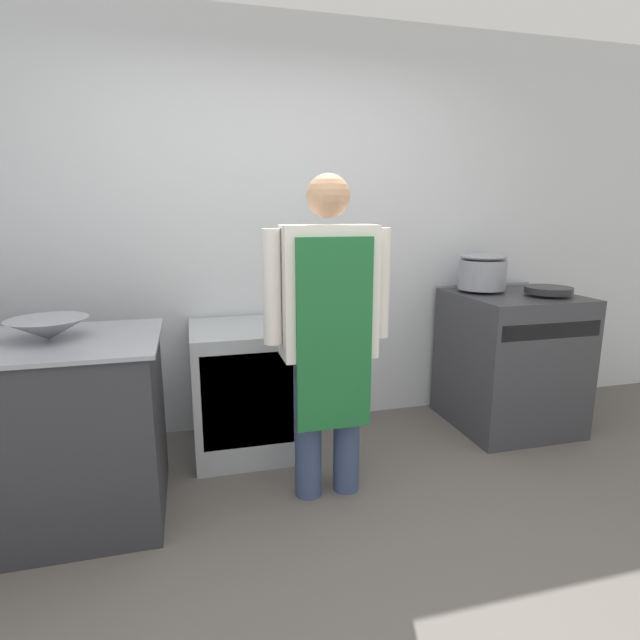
# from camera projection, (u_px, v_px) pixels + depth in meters

# --- Properties ---
(ground_plane) EXTENTS (14.00, 14.00, 0.00)m
(ground_plane) POSITION_uv_depth(u_px,v_px,m) (353.00, 610.00, 1.89)
(ground_plane) COLOR #5B5651
(wall_back) EXTENTS (8.00, 0.05, 2.70)m
(wall_back) POSITION_uv_depth(u_px,v_px,m) (269.00, 232.00, 3.33)
(wall_back) COLOR silver
(wall_back) RESTS_ON ground_plane
(prep_counter) EXTENTS (1.29, 0.76, 0.90)m
(prep_counter) POSITION_uv_depth(u_px,v_px,m) (23.00, 435.00, 2.34)
(prep_counter) COLOR #2D2D33
(prep_counter) RESTS_ON ground_plane
(stove) EXTENTS (0.77, 0.78, 0.96)m
(stove) POSITION_uv_depth(u_px,v_px,m) (509.00, 360.00, 3.47)
(stove) COLOR #38383D
(stove) RESTS_ON ground_plane
(fridge_unit) EXTENTS (0.61, 0.66, 0.79)m
(fridge_unit) POSITION_uv_depth(u_px,v_px,m) (243.00, 389.00, 3.12)
(fridge_unit) COLOR #A8ADB2
(fridge_unit) RESTS_ON ground_plane
(person_cook) EXTENTS (0.65, 0.24, 1.66)m
(person_cook) POSITION_uv_depth(u_px,v_px,m) (328.00, 321.00, 2.49)
(person_cook) COLOR #38476B
(person_cook) RESTS_ON ground_plane
(mixing_bowl) EXTENTS (0.36, 0.36, 0.10)m
(mixing_bowl) POSITION_uv_depth(u_px,v_px,m) (48.00, 329.00, 2.29)
(mixing_bowl) COLOR gray
(mixing_bowl) RESTS_ON prep_counter
(stock_pot) EXTENTS (0.32, 0.32, 0.25)m
(stock_pot) POSITION_uv_depth(u_px,v_px,m) (482.00, 271.00, 3.43)
(stock_pot) COLOR gray
(stock_pot) RESTS_ON stove
(saute_pan) EXTENTS (0.30, 0.30, 0.04)m
(saute_pan) POSITION_uv_depth(u_px,v_px,m) (548.00, 290.00, 3.28)
(saute_pan) COLOR #262628
(saute_pan) RESTS_ON stove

